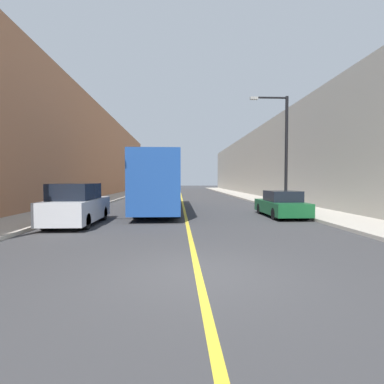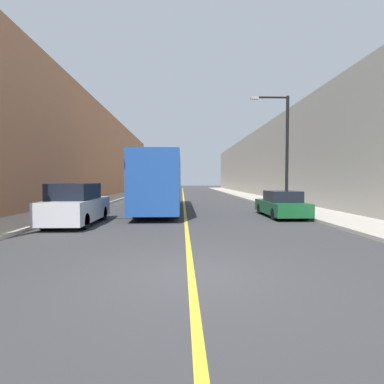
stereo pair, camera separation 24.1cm
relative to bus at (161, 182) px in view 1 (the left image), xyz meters
name	(u,v)px [view 1 (the left image)]	position (x,y,z in m)	size (l,w,h in m)	color
ground_plane	(198,275)	(1.57, -13.54, -1.90)	(200.00, 200.00, 0.00)	#38383A
sidewalk_left	(117,196)	(-6.24, 16.46, -1.83)	(2.97, 72.00, 0.14)	#B2AA9E
sidewalk_right	(245,196)	(9.37, 16.46, -1.83)	(2.97, 72.00, 0.14)	#B2AA9E
building_row_left	(87,153)	(-9.72, 16.46, 3.39)	(4.00, 72.00, 10.58)	#B2724C
building_row_right	(273,162)	(12.86, 16.46, 2.30)	(4.00, 72.00, 8.40)	gray
road_center_line	(181,197)	(1.57, 16.46, -1.89)	(0.16, 72.00, 0.01)	gold
bus	(161,182)	(0.00, 0.00, 0.00)	(2.53, 12.31, 3.54)	#1E4793
parked_suv_left	(77,206)	(-3.46, -6.09, -1.03)	(1.88, 4.72, 1.88)	silver
car_right_near	(281,205)	(6.86, -3.65, -1.24)	(1.81, 4.44, 1.44)	#145128
street_lamp_right	(283,145)	(7.96, -0.70, 2.40)	(2.50, 0.24, 7.28)	black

